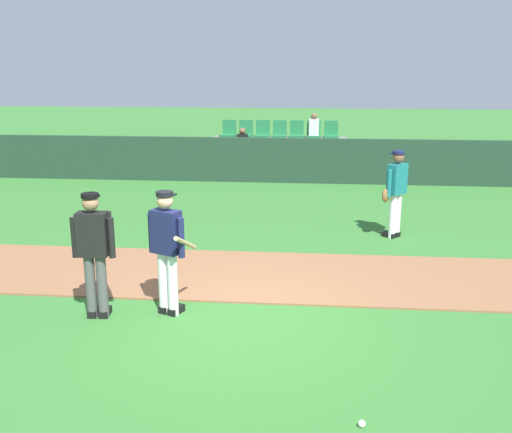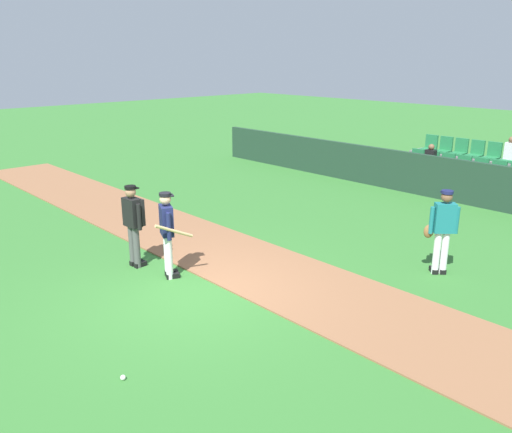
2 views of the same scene
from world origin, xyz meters
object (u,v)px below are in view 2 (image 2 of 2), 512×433
(batter_navy_jersey, at_px, (167,232))
(umpire_home_plate, at_px, (134,221))
(baseball, at_px, (123,378))
(runner_teal_jersey, at_px, (442,229))

(batter_navy_jersey, xyz_separation_m, umpire_home_plate, (-0.96, -0.19, 0.03))
(baseball, bearing_deg, runner_teal_jersey, 80.07)
(umpire_home_plate, bearing_deg, baseball, -33.33)
(umpire_home_plate, bearing_deg, runner_teal_jersey, 43.18)
(umpire_home_plate, xyz_separation_m, runner_teal_jersey, (4.59, 4.30, -0.04))
(umpire_home_plate, relative_size, baseball, 23.78)
(batter_navy_jersey, relative_size, umpire_home_plate, 1.00)
(batter_navy_jersey, height_order, runner_teal_jersey, same)
(umpire_home_plate, distance_m, runner_teal_jersey, 6.29)
(batter_navy_jersey, xyz_separation_m, baseball, (2.48, -2.45, -0.93))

